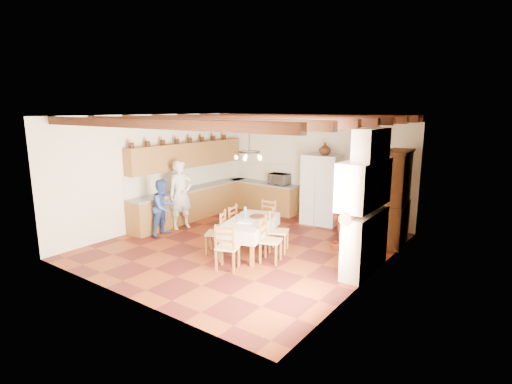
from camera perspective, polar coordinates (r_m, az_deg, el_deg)
floor at (r=9.44m, az=-1.57°, el=-7.73°), size 6.00×6.50×0.02m
ceiling at (r=8.90m, az=-1.69°, el=10.91°), size 6.00×6.50×0.02m
wall_back at (r=11.77m, az=8.11°, el=3.66°), size 6.00×0.02×3.00m
wall_front at (r=6.82m, az=-18.57°, el=-2.83°), size 6.00×0.02×3.00m
wall_left at (r=11.12m, az=-14.04°, el=2.94°), size 0.02×6.50×3.00m
wall_right at (r=7.63m, az=16.60°, el=-1.18°), size 0.02×6.50×3.00m
ceiling_beams at (r=8.90m, az=-1.68°, el=10.27°), size 6.00×6.30×0.16m
lower_cabinets_left at (r=11.79m, az=-8.92°, el=-1.65°), size 0.60×4.30×0.86m
lower_cabinets_back at (r=12.49m, az=1.00°, el=-0.74°), size 2.30×0.60×0.86m
countertop_left at (r=11.70m, az=-8.99°, el=0.50°), size 0.62×4.30×0.04m
countertop_back at (r=12.40m, az=1.01°, el=1.29°), size 2.34×0.62×0.04m
backsplash_left at (r=11.84m, az=-10.02°, el=2.18°), size 0.03×4.30×0.60m
backsplash_back at (r=12.58m, az=1.76°, el=2.92°), size 2.30×0.03×0.60m
upper_cabinets at (r=11.63m, az=-9.58°, el=5.26°), size 0.35×4.20×0.70m
fireplace at (r=7.93m, az=15.07°, el=-1.35°), size 0.56×1.60×2.80m
wall_picture at (r=11.06m, az=15.21°, el=4.67°), size 0.34×0.03×0.42m
refrigerator at (r=11.18m, az=9.34°, el=0.39°), size 1.05×0.90×1.92m
hutch at (r=9.85m, az=19.36°, el=-0.80°), size 0.64×1.27×2.22m
dining_table at (r=8.83m, az=-0.94°, el=-4.52°), size 1.30×1.88×0.75m
chandelier at (r=8.52m, az=-0.98°, el=5.75°), size 0.47×0.47×0.03m
chair_left_near at (r=8.88m, az=-5.77°, el=-5.73°), size 0.54×0.55×0.96m
chair_left_far at (r=9.43m, az=-4.23°, el=-4.66°), size 0.48×0.49×0.96m
chair_right_near at (r=8.35m, az=2.14°, el=-6.84°), size 0.50×0.52×0.96m
chair_right_far at (r=8.98m, az=3.30°, el=-5.50°), size 0.53×0.54×0.96m
chair_end_near at (r=7.99m, az=-4.10°, el=-7.76°), size 0.54×0.53×0.96m
chair_end_far at (r=9.77m, az=1.39°, el=-4.03°), size 0.47×0.45×0.96m
person_man at (r=10.75m, az=-10.67°, el=-0.37°), size 0.66×0.78×1.83m
person_woman_blue at (r=10.30m, az=-13.10°, el=-2.16°), size 0.61×0.75×1.43m
person_woman_red at (r=9.31m, az=12.11°, el=-2.99°), size 0.51×0.99×1.63m
microwave at (r=12.04m, az=3.35°, el=1.85°), size 0.60×0.41×0.33m
fridge_vase at (r=10.99m, az=9.83°, el=6.11°), size 0.32×0.32×0.33m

